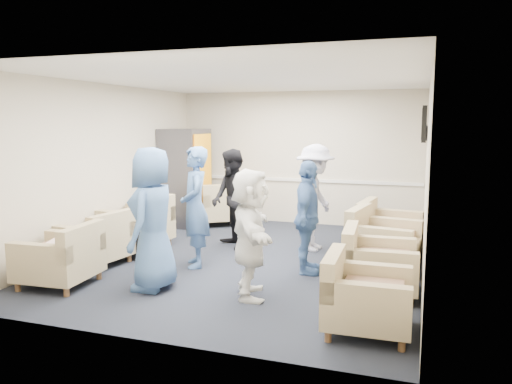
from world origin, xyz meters
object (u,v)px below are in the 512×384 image
(person_back_left, at_px, (232,199))
(person_mid_left, at_px, (195,207))
(armchair_right_midfar, at_px, (380,243))
(person_back_right, at_px, (315,198))
(armchair_corner, at_px, (222,207))
(person_mid_right, at_px, (307,218))
(armchair_right_far, at_px, (386,232))
(armchair_left_near, at_px, (63,259))
(armchair_left_mid, at_px, (97,242))
(person_front_left, at_px, (153,219))
(armchair_left_far, at_px, (140,227))
(armchair_right_near, at_px, (362,299))
(armchair_right_midnear, at_px, (374,266))
(person_front_right, at_px, (251,233))
(vending_machine, at_px, (186,177))

(person_back_left, bearing_deg, person_mid_left, -49.44)
(armchair_right_midfar, xyz_separation_m, person_back_right, (-1.10, 0.70, 0.50))
(armchair_corner, relative_size, person_mid_right, 0.81)
(person_back_right, relative_size, person_mid_right, 1.11)
(person_back_left, bearing_deg, armchair_right_far, 56.14)
(armchair_left_near, distance_m, armchair_left_mid, 0.93)
(person_mid_left, bearing_deg, armchair_right_midfar, 77.22)
(person_front_left, bearing_deg, armchair_left_near, -81.58)
(armchair_left_mid, bearing_deg, person_mid_right, 109.69)
(person_mid_right, bearing_deg, armchair_left_far, 74.79)
(armchair_right_near, distance_m, armchair_right_midfar, 2.32)
(armchair_right_near, bearing_deg, armchair_right_midnear, -2.10)
(armchair_left_mid, relative_size, armchair_left_far, 0.97)
(armchair_right_midfar, bearing_deg, person_front_left, 133.92)
(armchair_left_near, xyz_separation_m, person_front_left, (1.16, 0.28, 0.55))
(armchair_right_far, bearing_deg, armchair_right_midfar, -174.49)
(person_back_right, bearing_deg, armchair_right_midnear, -141.10)
(armchair_left_near, relative_size, person_mid_right, 0.58)
(armchair_right_far, xyz_separation_m, person_mid_right, (-0.96, -1.41, 0.43))
(armchair_right_near, height_order, person_mid_left, person_mid_left)
(person_mid_right, bearing_deg, person_back_left, 49.73)
(armchair_left_mid, relative_size, armchair_right_far, 0.97)
(armchair_right_near, distance_m, armchair_right_far, 3.15)
(armchair_left_near, bearing_deg, armchair_right_near, 83.25)
(armchair_right_far, relative_size, armchair_corner, 0.79)
(person_back_right, distance_m, person_front_right, 2.43)
(person_mid_left, bearing_deg, person_back_right, 105.92)
(armchair_right_midfar, height_order, person_front_right, person_front_right)
(armchair_left_far, distance_m, person_front_left, 2.15)
(armchair_corner, distance_m, vending_machine, 0.95)
(armchair_corner, height_order, person_front_left, person_front_left)
(vending_machine, bearing_deg, person_front_right, -53.60)
(vending_machine, bearing_deg, person_mid_right, -38.56)
(armchair_right_far, xyz_separation_m, person_back_right, (-1.13, -0.13, 0.51))
(person_mid_left, bearing_deg, armchair_left_far, -144.57)
(armchair_left_mid, xyz_separation_m, person_mid_right, (2.99, 0.60, 0.44))
(person_back_right, bearing_deg, armchair_right_midfar, -115.30)
(armchair_left_mid, bearing_deg, armchair_right_midnear, 99.00)
(person_mid_right, relative_size, person_front_right, 1.01)
(armchair_right_midfar, relative_size, armchair_right_far, 1.05)
(armchair_right_midnear, height_order, armchair_right_midfar, armchair_right_midfar)
(person_front_right, bearing_deg, person_mid_right, -40.70)
(armchair_left_mid, xyz_separation_m, armchair_left_far, (0.08, 1.04, 0.03))
(person_back_left, bearing_deg, armchair_left_mid, -86.93)
(armchair_right_near, bearing_deg, armchair_left_mid, 72.37)
(armchair_right_midnear, distance_m, armchair_right_far, 1.96)
(armchair_left_mid, height_order, vending_machine, vending_machine)
(armchair_right_midnear, height_order, person_front_right, person_front_right)
(armchair_right_far, distance_m, person_back_right, 1.24)
(person_front_left, bearing_deg, armchair_right_midfar, 119.76)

